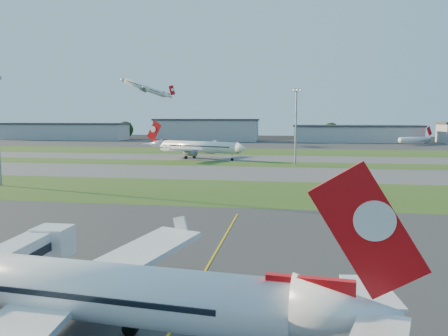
% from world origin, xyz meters
% --- Properties ---
extents(ground, '(700.00, 700.00, 0.00)m').
position_xyz_m(ground, '(0.00, 0.00, 0.00)').
color(ground, black).
rests_on(ground, ground).
extents(apron_near, '(300.00, 70.00, 0.01)m').
position_xyz_m(apron_near, '(0.00, 0.00, 0.01)').
color(apron_near, '#333335').
rests_on(apron_near, ground).
extents(grass_strip_a, '(300.00, 34.00, 0.01)m').
position_xyz_m(grass_strip_a, '(0.00, 52.00, 0.01)').
color(grass_strip_a, '#2F4E1A').
rests_on(grass_strip_a, ground).
extents(taxiway_a, '(300.00, 32.00, 0.01)m').
position_xyz_m(taxiway_a, '(0.00, 85.00, 0.01)').
color(taxiway_a, '#515154').
rests_on(taxiway_a, ground).
extents(grass_strip_b, '(300.00, 18.00, 0.01)m').
position_xyz_m(grass_strip_b, '(0.00, 110.00, 0.01)').
color(grass_strip_b, '#2F4E1A').
rests_on(grass_strip_b, ground).
extents(taxiway_b, '(300.00, 26.00, 0.01)m').
position_xyz_m(taxiway_b, '(0.00, 132.00, 0.01)').
color(taxiway_b, '#515154').
rests_on(taxiway_b, ground).
extents(grass_strip_c, '(300.00, 40.00, 0.01)m').
position_xyz_m(grass_strip_c, '(0.00, 165.00, 0.01)').
color(grass_strip_c, '#2F4E1A').
rests_on(grass_strip_c, ground).
extents(apron_far, '(400.00, 80.00, 0.01)m').
position_xyz_m(apron_far, '(0.00, 225.00, 0.01)').
color(apron_far, '#333335').
rests_on(apron_far, ground).
extents(yellow_line, '(0.25, 60.00, 0.02)m').
position_xyz_m(yellow_line, '(5.00, 0.00, 0.00)').
color(yellow_line, gold).
rests_on(yellow_line, ground).
extents(airliner_parked, '(39.68, 33.54, 12.39)m').
position_xyz_m(airliner_parked, '(-1.41, -14.57, 4.35)').
color(airliner_parked, white).
rests_on(airliner_parked, ground).
extents(airliner_taxiing, '(40.95, 34.66, 13.37)m').
position_xyz_m(airliner_taxiing, '(-22.76, 125.26, 4.69)').
color(airliner_taxiing, white).
rests_on(airliner_taxiing, ground).
extents(airliner_departing, '(32.42, 27.17, 10.29)m').
position_xyz_m(airliner_departing, '(-79.69, 229.11, 34.83)').
color(airliner_departing, white).
extents(mini_jet_near, '(23.38, 19.27, 9.48)m').
position_xyz_m(mini_jet_near, '(85.39, 229.83, 3.28)').
color(mini_jet_near, white).
rests_on(mini_jet_near, ground).
extents(light_mast_centre, '(3.20, 0.70, 25.80)m').
position_xyz_m(light_mast_centre, '(15.00, 108.00, 14.81)').
color(light_mast_centre, gray).
rests_on(light_mast_centre, ground).
extents(hangar_far_west, '(91.80, 23.00, 12.20)m').
position_xyz_m(hangar_far_west, '(-150.00, 255.00, 6.14)').
color(hangar_far_west, '#94969B').
rests_on(hangar_far_west, ground).
extents(hangar_west, '(71.40, 23.00, 15.20)m').
position_xyz_m(hangar_west, '(-45.00, 255.00, 7.64)').
color(hangar_west, '#94969B').
rests_on(hangar_west, ground).
extents(hangar_east, '(81.60, 23.00, 11.20)m').
position_xyz_m(hangar_east, '(55.00, 255.00, 5.64)').
color(hangar_east, '#94969B').
rests_on(hangar_east, ground).
extents(tree_far_west, '(11.00, 11.00, 12.00)m').
position_xyz_m(tree_far_west, '(-190.00, 268.00, 6.49)').
color(tree_far_west, black).
rests_on(tree_far_west, ground).
extents(tree_west, '(12.10, 12.10, 13.20)m').
position_xyz_m(tree_west, '(-110.00, 270.00, 7.14)').
color(tree_west, black).
rests_on(tree_west, ground).
extents(tree_mid_west, '(9.90, 9.90, 10.80)m').
position_xyz_m(tree_mid_west, '(-20.00, 266.00, 5.84)').
color(tree_mid_west, black).
rests_on(tree_mid_west, ground).
extents(tree_mid_east, '(11.55, 11.55, 12.60)m').
position_xyz_m(tree_mid_east, '(40.00, 269.00, 6.81)').
color(tree_mid_east, black).
rests_on(tree_mid_east, ground).
extents(tree_east, '(10.45, 10.45, 11.40)m').
position_xyz_m(tree_east, '(115.00, 267.00, 6.16)').
color(tree_east, black).
rests_on(tree_east, ground).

